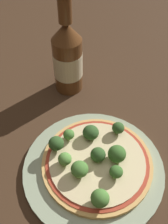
{
  "coord_description": "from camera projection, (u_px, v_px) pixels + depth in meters",
  "views": [
    {
      "loc": [
        0.03,
        -0.27,
        0.48
      ],
      "look_at": [
        -0.02,
        0.1,
        0.06
      ],
      "focal_mm": 42.0,
      "sensor_mm": 36.0,
      "label": 1
    }
  ],
  "objects": [
    {
      "name": "broccoli_floret_1",
      "position": [
        65.0,
        159.0,
        0.5
      ],
      "size": [
        0.03,
        0.03,
        0.03
      ],
      "color": "#6B8E51",
      "rests_on": "pizza"
    },
    {
      "name": "broccoli_floret_7",
      "position": [
        69.0,
        134.0,
        0.54
      ],
      "size": [
        0.02,
        0.02,
        0.02
      ],
      "color": "#6B8E51",
      "rests_on": "pizza"
    },
    {
      "name": "broccoli_floret_3",
      "position": [
        92.0,
        133.0,
        0.54
      ],
      "size": [
        0.03,
        0.03,
        0.03
      ],
      "color": "#6B8E51",
      "rests_on": "pizza"
    },
    {
      "name": "plate",
      "position": [
        93.0,
        168.0,
        0.53
      ],
      "size": [
        0.28,
        0.28,
        0.01
      ],
      "color": "#93A384",
      "rests_on": "ground_plane"
    },
    {
      "name": "broccoli_floret_5",
      "position": [
        117.0,
        154.0,
        0.51
      ],
      "size": [
        0.04,
        0.04,
        0.03
      ],
      "color": "#6B8E51",
      "rests_on": "pizza"
    },
    {
      "name": "broccoli_floret_4",
      "position": [
        100.0,
        198.0,
        0.45
      ],
      "size": [
        0.03,
        0.03,
        0.03
      ],
      "color": "#6B8E51",
      "rests_on": "pizza"
    },
    {
      "name": "pizza",
      "position": [
        97.0,
        162.0,
        0.52
      ],
      "size": [
        0.22,
        0.22,
        0.01
      ],
      "color": "tan",
      "rests_on": "plate"
    },
    {
      "name": "beer_bottle",
      "position": [
        68.0,
        58.0,
        0.63
      ],
      "size": [
        0.07,
        0.07,
        0.25
      ],
      "color": "#563319",
      "rests_on": "ground_plane"
    },
    {
      "name": "broccoli_floret_9",
      "position": [
        56.0,
        143.0,
        0.52
      ],
      "size": [
        0.03,
        0.03,
        0.03
      ],
      "color": "#6B8E51",
      "rests_on": "pizza"
    },
    {
      "name": "broccoli_floret_0",
      "position": [
        98.0,
        155.0,
        0.51
      ],
      "size": [
        0.03,
        0.03,
        0.03
      ],
      "color": "#6B8E51",
      "rests_on": "pizza"
    },
    {
      "name": "broccoli_floret_2",
      "position": [
        116.0,
        172.0,
        0.48
      ],
      "size": [
        0.03,
        0.03,
        0.03
      ],
      "color": "#6B8E51",
      "rests_on": "pizza"
    },
    {
      "name": "broccoli_floret_8",
      "position": [
        118.0,
        128.0,
        0.55
      ],
      "size": [
        0.03,
        0.03,
        0.03
      ],
      "color": "#6B8E51",
      "rests_on": "pizza"
    },
    {
      "name": "ground_plane",
      "position": [
        87.0,
        169.0,
        0.53
      ],
      "size": [
        3.0,
        3.0,
        0.0
      ],
      "primitive_type": "plane",
      "color": "#3D2819"
    },
    {
      "name": "broccoli_floret_6",
      "position": [
        80.0,
        169.0,
        0.49
      ],
      "size": [
        0.03,
        0.03,
        0.03
      ],
      "color": "#6B8E51",
      "rests_on": "pizza"
    }
  ]
}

